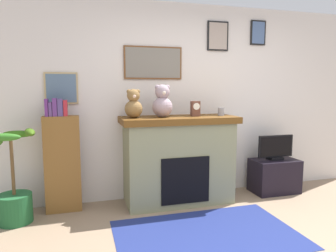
# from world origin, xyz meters

# --- Properties ---
(back_wall) EXTENTS (5.20, 0.15, 2.60)m
(back_wall) POSITION_xyz_m (-0.01, 2.00, 1.31)
(back_wall) COLOR silver
(back_wall) RESTS_ON ground_plane
(fireplace) EXTENTS (1.48, 0.63, 1.12)m
(fireplace) POSITION_xyz_m (-0.37, 1.65, 0.57)
(fireplace) COLOR gray
(fireplace) RESTS_ON ground_plane
(bookshelf) EXTENTS (0.41, 0.16, 1.37)m
(bookshelf) POSITION_xyz_m (-1.80, 1.74, 0.63)
(bookshelf) COLOR brown
(bookshelf) RESTS_ON ground_plane
(potted_plant) EXTENTS (0.52, 0.55, 1.04)m
(potted_plant) POSITION_xyz_m (-2.30, 1.55, 0.34)
(potted_plant) COLOR #1E592D
(potted_plant) RESTS_ON ground_plane
(tv_stand) EXTENTS (0.65, 0.40, 0.47)m
(tv_stand) POSITION_xyz_m (1.07, 1.64, 0.24)
(tv_stand) COLOR black
(tv_stand) RESTS_ON ground_plane
(television) EXTENTS (0.54, 0.14, 0.35)m
(television) POSITION_xyz_m (1.07, 1.64, 0.64)
(television) COLOR black
(television) RESTS_ON tv_stand
(area_rug) EXTENTS (1.85, 1.17, 0.01)m
(area_rug) POSITION_xyz_m (-0.37, 0.69, 0.00)
(area_rug) COLOR navy
(area_rug) RESTS_ON ground_plane
(candle_jar) EXTENTS (0.09, 0.09, 0.10)m
(candle_jar) POSITION_xyz_m (0.21, 1.64, 1.17)
(candle_jar) COLOR gray
(candle_jar) RESTS_ON fireplace
(mantel_clock) EXTENTS (0.11, 0.08, 0.19)m
(mantel_clock) POSITION_xyz_m (-0.15, 1.64, 1.22)
(mantel_clock) COLOR brown
(mantel_clock) RESTS_ON fireplace
(teddy_bear_brown) EXTENTS (0.22, 0.22, 0.35)m
(teddy_bear_brown) POSITION_xyz_m (-0.95, 1.64, 1.28)
(teddy_bear_brown) COLOR olive
(teddy_bear_brown) RESTS_ON fireplace
(teddy_bear_grey) EXTENTS (0.25, 0.25, 0.41)m
(teddy_bear_grey) POSITION_xyz_m (-0.59, 1.64, 1.30)
(teddy_bear_grey) COLOR #9F8A95
(teddy_bear_grey) RESTS_ON fireplace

